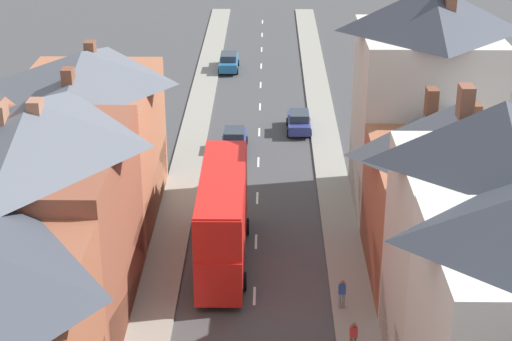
{
  "coord_description": "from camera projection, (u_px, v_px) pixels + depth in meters",
  "views": [
    {
      "loc": [
        0.62,
        -14.51,
        24.02
      ],
      "look_at": [
        -0.06,
        33.96,
        2.86
      ],
      "focal_mm": 60.0,
      "sensor_mm": 36.0,
      "label": 1
    }
  ],
  "objects": [
    {
      "name": "pedestrian_mid_left",
      "position": [
        353.0,
        336.0,
        39.81
      ],
      "size": [
        0.36,
        0.22,
        1.61
      ],
      "color": "brown",
      "rests_on": "pavement_right"
    },
    {
      "name": "car_parked_right_a",
      "position": [
        229.0,
        62.0,
        81.79
      ],
      "size": [
        1.9,
        4.46,
        1.71
      ],
      "color": "#236093",
      "rests_on": "ground"
    },
    {
      "name": "double_decker_bus_lead",
      "position": [
        223.0,
        217.0,
        47.15
      ],
      "size": [
        2.74,
        10.8,
        5.3
      ],
      "color": "red",
      "rests_on": "ground"
    },
    {
      "name": "car_mid_black",
      "position": [
        299.0,
        121.0,
        66.78
      ],
      "size": [
        1.9,
        4.09,
        1.64
      ],
      "color": "navy",
      "rests_on": "ground"
    },
    {
      "name": "pavement_right",
      "position": [
        333.0,
        185.0,
        57.65
      ],
      "size": [
        2.2,
        104.0,
        0.14
      ],
      "primitive_type": "cube",
      "color": "gray",
      "rests_on": "ground"
    },
    {
      "name": "pedestrian_mid_right",
      "position": [
        342.0,
        293.0,
        43.27
      ],
      "size": [
        0.36,
        0.22,
        1.61
      ],
      "color": "gray",
      "rests_on": "pavement_right"
    },
    {
      "name": "pavement_left",
      "position": [
        182.0,
        184.0,
        57.78
      ],
      "size": [
        2.2,
        104.0,
        0.14
      ],
      "primitive_type": "cube",
      "color": "gray",
      "rests_on": "ground"
    },
    {
      "name": "car_near_silver",
      "position": [
        234.0,
        140.0,
        63.15
      ],
      "size": [
        1.9,
        3.88,
        1.69
      ],
      "color": "navy",
      "rests_on": "ground"
    },
    {
      "name": "centre_line_dashes",
      "position": [
        257.0,
        198.0,
        55.91
      ],
      "size": [
        0.14,
        97.8,
        0.01
      ],
      "color": "silver",
      "rests_on": "ground"
    }
  ]
}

